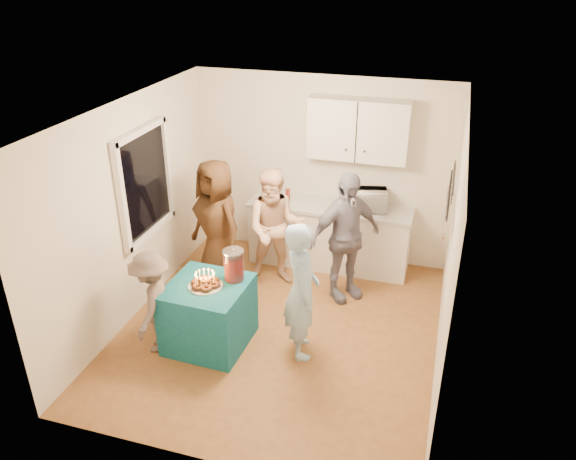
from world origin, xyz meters
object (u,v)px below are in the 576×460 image
(counter, at_px, (329,237))
(woman_back_center, at_px, (275,228))
(punch_jar, at_px, (234,266))
(child_near_left, at_px, (152,302))
(microwave, at_px, (368,200))
(woman_back_right, at_px, (345,237))
(party_table, at_px, (209,314))
(man_birthday, at_px, (301,291))
(woman_back_left, at_px, (217,224))

(counter, distance_m, woman_back_center, 0.96)
(punch_jar, xyz_separation_m, child_near_left, (-0.78, -0.46, -0.33))
(microwave, distance_m, woman_back_right, 0.80)
(counter, bearing_deg, child_near_left, -120.69)
(microwave, relative_size, punch_jar, 1.47)
(party_table, xyz_separation_m, woman_back_right, (1.25, 1.39, 0.47))
(party_table, height_order, man_birthday, man_birthday)
(microwave, xyz_separation_m, punch_jar, (-1.15, -1.94, -0.12))
(child_near_left, bearing_deg, woman_back_center, 142.10)
(counter, relative_size, woman_back_center, 1.37)
(party_table, distance_m, man_birthday, 1.12)
(counter, relative_size, woman_back_left, 1.27)
(woman_back_center, bearing_deg, party_table, -117.44)
(punch_jar, bearing_deg, counter, 71.58)
(counter, distance_m, party_table, 2.32)
(microwave, bearing_deg, counter, 166.38)
(woman_back_left, xyz_separation_m, child_near_left, (-0.14, -1.49, -0.27))
(punch_jar, height_order, man_birthday, man_birthday)
(counter, relative_size, punch_jar, 6.47)
(woman_back_left, height_order, child_near_left, woman_back_left)
(woman_back_left, bearing_deg, woman_back_right, 34.73)
(counter, relative_size, woman_back_right, 1.30)
(counter, relative_size, party_table, 2.59)
(punch_jar, xyz_separation_m, man_birthday, (0.79, -0.06, -0.14))
(woman_back_left, bearing_deg, man_birthday, -7.92)
(woman_back_right, bearing_deg, microwave, 35.02)
(woman_back_right, bearing_deg, counter, 71.14)
(punch_jar, height_order, woman_back_left, woman_back_left)
(punch_jar, relative_size, man_birthday, 0.22)
(microwave, relative_size, party_table, 0.59)
(microwave, relative_size, child_near_left, 0.42)
(microwave, distance_m, punch_jar, 2.26)
(woman_back_right, xyz_separation_m, child_near_left, (-1.78, -1.64, -0.25))
(microwave, height_order, child_near_left, child_near_left)
(child_near_left, bearing_deg, woman_back_left, 163.06)
(microwave, bearing_deg, punch_jar, -134.29)
(counter, xyz_separation_m, woman_back_left, (-1.28, -0.91, 0.44))
(microwave, height_order, man_birthday, man_birthday)
(counter, xyz_separation_m, woman_back_center, (-0.57, -0.68, 0.37))
(man_birthday, distance_m, woman_back_center, 1.49)
(punch_jar, bearing_deg, party_table, -139.40)
(party_table, relative_size, woman_back_right, 0.50)
(woman_back_right, distance_m, child_near_left, 2.44)
(party_table, height_order, child_near_left, child_near_left)
(party_table, bearing_deg, counter, 67.51)
(woman_back_center, bearing_deg, man_birthday, -76.67)
(microwave, distance_m, man_birthday, 2.05)
(counter, xyz_separation_m, woman_back_right, (0.36, -0.76, 0.42))
(punch_jar, relative_size, woman_back_center, 0.21)
(punch_jar, relative_size, child_near_left, 0.28)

